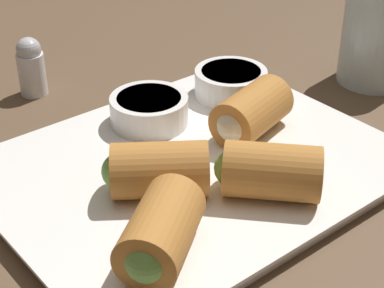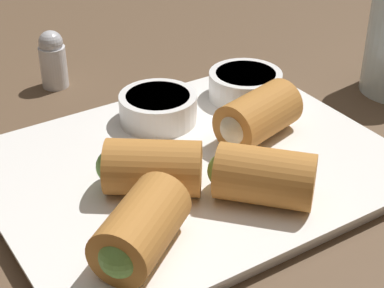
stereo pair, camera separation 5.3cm
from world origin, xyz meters
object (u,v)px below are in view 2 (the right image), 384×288
object	(u,v)px
serving_plate	(192,169)
dipping_bowl_far	(245,84)
dipping_bowl_near	(161,106)
salt_shaker	(53,59)

from	to	relation	value
serving_plate	dipping_bowl_far	distance (cm)	13.20
dipping_bowl_near	salt_shaker	bearing A→B (deg)	106.89
dipping_bowl_near	serving_plate	bearing A→B (deg)	-100.91
serving_plate	salt_shaker	bearing A→B (deg)	97.75
serving_plate	dipping_bowl_far	world-z (taller)	dipping_bowl_far
dipping_bowl_near	dipping_bowl_far	distance (cm)	9.39
dipping_bowl_near	dipping_bowl_far	bearing A→B (deg)	-2.97
dipping_bowl_far	salt_shaker	xyz separation A→B (cm)	(-13.95, 15.54, 0.18)
dipping_bowl_far	dipping_bowl_near	bearing A→B (deg)	177.03
dipping_bowl_near	dipping_bowl_far	xyz separation A→B (cm)	(9.38, -0.49, 0.00)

